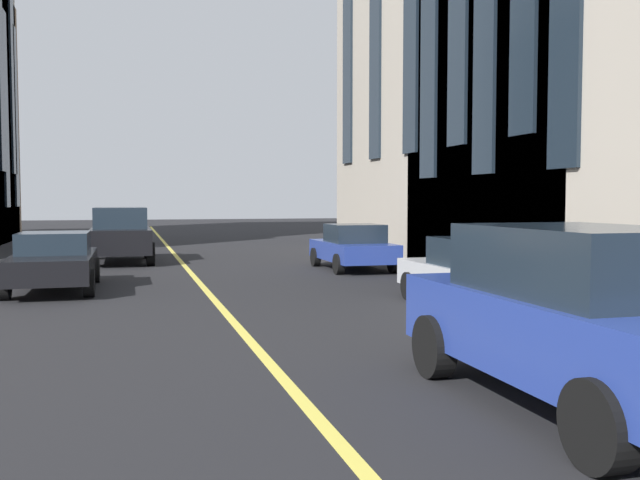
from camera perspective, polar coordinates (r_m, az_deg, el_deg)
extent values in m
cube|color=#D8C64C|center=(17.25, -9.27, -3.91)|extent=(80.00, 0.16, 0.01)
cube|color=#B7BABF|center=(14.48, 12.31, -3.05)|extent=(3.90, 1.75, 0.55)
cube|color=#19232D|center=(14.25, 12.70, -0.93)|extent=(1.64, 1.54, 0.55)
cylinder|color=black|center=(15.31, 7.27, -3.69)|extent=(0.60, 0.21, 0.60)
cylinder|color=black|center=(16.03, 12.83, -3.44)|extent=(0.60, 0.21, 0.60)
cylinder|color=black|center=(12.99, 11.64, -4.99)|extent=(0.60, 0.21, 0.60)
cylinder|color=black|center=(13.83, 17.88, -4.58)|extent=(0.60, 0.21, 0.60)
cube|color=black|center=(17.86, -20.67, -1.93)|extent=(4.40, 1.80, 0.55)
cube|color=#19232D|center=(18.04, -20.64, -0.21)|extent=(1.85, 1.58, 0.50)
cylinder|color=black|center=(16.38, -18.11, -3.30)|extent=(0.64, 0.22, 0.64)
cylinder|color=black|center=(16.56, -24.10, -3.36)|extent=(0.64, 0.22, 0.64)
cylinder|color=black|center=(19.26, -17.69, -2.33)|extent=(0.64, 0.22, 0.64)
cylinder|color=black|center=(19.41, -22.79, -2.39)|extent=(0.64, 0.22, 0.64)
cube|color=navy|center=(7.82, 20.32, -7.06)|extent=(4.70, 1.95, 0.80)
cube|color=#19232D|center=(7.72, 20.44, -1.58)|extent=(2.59, 1.72, 0.70)
cylinder|color=black|center=(8.75, 9.19, -8.47)|extent=(0.76, 0.27, 0.76)
cylinder|color=black|center=(9.67, 19.43, -7.49)|extent=(0.76, 0.27, 0.76)
cylinder|color=black|center=(6.15, 21.61, -13.74)|extent=(0.76, 0.27, 0.76)
cube|color=navy|center=(21.72, 2.66, -0.88)|extent=(3.90, 1.75, 0.55)
cube|color=#19232D|center=(21.50, 2.82, 0.55)|extent=(1.64, 1.54, 0.55)
cylinder|color=black|center=(22.74, -0.36, -1.38)|extent=(0.60, 0.21, 0.60)
cylinder|color=black|center=(23.23, 3.65, -1.29)|extent=(0.60, 0.21, 0.60)
cylinder|color=black|center=(20.27, 1.52, -1.95)|extent=(0.60, 0.21, 0.60)
cylinder|color=black|center=(20.82, 5.95, -1.83)|extent=(0.60, 0.21, 0.60)
cube|color=black|center=(25.12, -15.76, 0.04)|extent=(4.70, 1.95, 0.80)
cube|color=#19232D|center=(25.09, -15.79, 1.75)|extent=(2.59, 1.72, 0.70)
cylinder|color=black|center=(23.61, -13.51, -1.10)|extent=(0.76, 0.27, 0.76)
cylinder|color=black|center=(23.63, -18.05, -1.17)|extent=(0.76, 0.27, 0.76)
cylinder|color=black|center=(26.70, -13.72, -0.61)|extent=(0.76, 0.27, 0.76)
cylinder|color=black|center=(26.72, -17.73, -0.67)|extent=(0.76, 0.27, 0.76)
cube|color=#19232D|center=(38.46, -24.03, 9.59)|extent=(1.10, 0.10, 9.59)
cube|color=#19232D|center=(41.67, -23.34, 9.10)|extent=(1.10, 0.10, 9.59)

